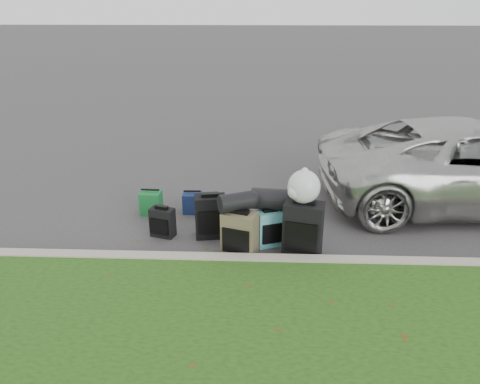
{
  "coord_description": "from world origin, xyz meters",
  "views": [
    {
      "loc": [
        0.16,
        -6.24,
        3.21
      ],
      "look_at": [
        -0.1,
        0.2,
        0.55
      ],
      "focal_mm": 35.0,
      "sensor_mm": 36.0,
      "label": 1
    }
  ],
  "objects_px": {
    "suitcase_small_black": "(163,222)",
    "suitcase_teal": "(270,228)",
    "suitcase_large_black_right": "(303,230)",
    "tote_green": "(151,203)",
    "suitcase_large_black_left": "(210,216)",
    "tote_navy": "(193,203)",
    "suv": "(477,164)",
    "suitcase_olive": "(240,234)"
  },
  "relations": [
    {
      "from": "suitcase_olive",
      "to": "tote_green",
      "type": "relative_size",
      "value": 1.67
    },
    {
      "from": "suitcase_large_black_left",
      "to": "tote_green",
      "type": "distance_m",
      "value": 1.28
    },
    {
      "from": "suv",
      "to": "tote_navy",
      "type": "xyz_separation_m",
      "value": [
        -4.63,
        -0.53,
        -0.54
      ]
    },
    {
      "from": "suitcase_small_black",
      "to": "suitcase_teal",
      "type": "xyz_separation_m",
      "value": [
        1.55,
        -0.21,
        0.04
      ]
    },
    {
      "from": "suv",
      "to": "suitcase_small_black",
      "type": "bearing_deg",
      "value": 103.36
    },
    {
      "from": "suitcase_teal",
      "to": "suitcase_large_black_right",
      "type": "relative_size",
      "value": 0.68
    },
    {
      "from": "suitcase_large_black_left",
      "to": "suv",
      "type": "bearing_deg",
      "value": 8.3
    },
    {
      "from": "suv",
      "to": "tote_green",
      "type": "xyz_separation_m",
      "value": [
        -5.29,
        -0.6,
        -0.52
      ]
    },
    {
      "from": "suitcase_small_black",
      "to": "tote_navy",
      "type": "bearing_deg",
      "value": 85.49
    },
    {
      "from": "suitcase_large_black_left",
      "to": "suitcase_teal",
      "type": "distance_m",
      "value": 0.88
    },
    {
      "from": "suitcase_large_black_left",
      "to": "suitcase_teal",
      "type": "height_order",
      "value": "suitcase_large_black_left"
    },
    {
      "from": "suitcase_small_black",
      "to": "suitcase_large_black_left",
      "type": "height_order",
      "value": "suitcase_large_black_left"
    },
    {
      "from": "suv",
      "to": "suitcase_large_black_right",
      "type": "distance_m",
      "value": 3.51
    },
    {
      "from": "suitcase_small_black",
      "to": "suitcase_olive",
      "type": "height_order",
      "value": "suitcase_olive"
    },
    {
      "from": "suitcase_large_black_left",
      "to": "suitcase_olive",
      "type": "relative_size",
      "value": 1.02
    },
    {
      "from": "suitcase_large_black_right",
      "to": "tote_navy",
      "type": "xyz_separation_m",
      "value": [
        -1.66,
        1.3,
        -0.21
      ]
    },
    {
      "from": "suitcase_teal",
      "to": "suitcase_large_black_right",
      "type": "distance_m",
      "value": 0.52
    },
    {
      "from": "tote_green",
      "to": "tote_navy",
      "type": "distance_m",
      "value": 0.67
    },
    {
      "from": "suitcase_large_black_left",
      "to": "suitcase_large_black_right",
      "type": "xyz_separation_m",
      "value": [
        1.29,
        -0.49,
        0.06
      ]
    },
    {
      "from": "suitcase_olive",
      "to": "suitcase_large_black_right",
      "type": "xyz_separation_m",
      "value": [
        0.84,
        0.03,
        0.07
      ]
    },
    {
      "from": "suitcase_large_black_right",
      "to": "tote_navy",
      "type": "bearing_deg",
      "value": 156.33
    },
    {
      "from": "suitcase_small_black",
      "to": "suitcase_large_black_left",
      "type": "xyz_separation_m",
      "value": [
        0.7,
        0.02,
        0.1
      ]
    },
    {
      "from": "suitcase_small_black",
      "to": "suitcase_large_black_left",
      "type": "relative_size",
      "value": 0.68
    },
    {
      "from": "suitcase_large_black_left",
      "to": "suitcase_olive",
      "type": "height_order",
      "value": "suitcase_large_black_left"
    },
    {
      "from": "suitcase_olive",
      "to": "tote_green",
      "type": "xyz_separation_m",
      "value": [
        -1.48,
        1.26,
        -0.12
      ]
    },
    {
      "from": "suv",
      "to": "suitcase_large_black_left",
      "type": "height_order",
      "value": "suv"
    },
    {
      "from": "suitcase_teal",
      "to": "suitcase_large_black_left",
      "type": "bearing_deg",
      "value": 145.07
    },
    {
      "from": "suitcase_large_black_right",
      "to": "suitcase_olive",
      "type": "bearing_deg",
      "value": -163.25
    },
    {
      "from": "suitcase_large_black_right",
      "to": "suv",
      "type": "bearing_deg",
      "value": 46.09
    },
    {
      "from": "suitcase_teal",
      "to": "suitcase_large_black_right",
      "type": "xyz_separation_m",
      "value": [
        0.43,
        -0.26,
        0.12
      ]
    },
    {
      "from": "suitcase_large_black_right",
      "to": "tote_green",
      "type": "bearing_deg",
      "value": 166.55
    },
    {
      "from": "suitcase_teal",
      "to": "tote_navy",
      "type": "distance_m",
      "value": 1.61
    },
    {
      "from": "suitcase_small_black",
      "to": "suitcase_olive",
      "type": "xyz_separation_m",
      "value": [
        1.14,
        -0.5,
        0.1
      ]
    },
    {
      "from": "tote_navy",
      "to": "suv",
      "type": "bearing_deg",
      "value": 5.81
    },
    {
      "from": "suitcase_large_black_left",
      "to": "suitcase_teal",
      "type": "bearing_deg",
      "value": -24.22
    },
    {
      "from": "suitcase_large_black_right",
      "to": "tote_navy",
      "type": "relative_size",
      "value": 2.3
    },
    {
      "from": "suv",
      "to": "suitcase_teal",
      "type": "xyz_separation_m",
      "value": [
        -3.41,
        -1.57,
        -0.45
      ]
    },
    {
      "from": "suitcase_teal",
      "to": "tote_green",
      "type": "xyz_separation_m",
      "value": [
        -1.89,
        0.97,
        -0.07
      ]
    },
    {
      "from": "suitcase_olive",
      "to": "suitcase_teal",
      "type": "xyz_separation_m",
      "value": [
        0.41,
        0.29,
        -0.05
      ]
    },
    {
      "from": "suitcase_teal",
      "to": "tote_green",
      "type": "distance_m",
      "value": 2.12
    },
    {
      "from": "tote_green",
      "to": "suitcase_teal",
      "type": "bearing_deg",
      "value": -24.81
    },
    {
      "from": "suv",
      "to": "suitcase_large_black_left",
      "type": "distance_m",
      "value": 4.48
    }
  ]
}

